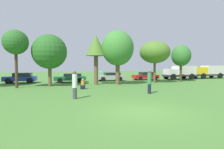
{
  "coord_description": "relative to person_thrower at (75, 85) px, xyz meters",
  "views": [
    {
      "loc": [
        -4.16,
        -8.17,
        2.28
      ],
      "look_at": [
        0.21,
        5.57,
        1.57
      ],
      "focal_mm": 29.49,
      "sensor_mm": 36.0,
      "label": 1
    }
  ],
  "objects": [
    {
      "name": "delivery_truck_white",
      "position": [
        18.63,
        12.8,
        0.25
      ],
      "size": [
        5.55,
        2.44,
        2.21
      ],
      "rotation": [
        0.0,
        0.0,
        3.1
      ],
      "color": "#2D2D33",
      "rests_on": "ground"
    },
    {
      "name": "delivery_truck_yellow",
      "position": [
        24.87,
        13.13,
        0.3
      ],
      "size": [
        5.68,
        2.33,
        2.25
      ],
      "rotation": [
        0.0,
        0.0,
        3.1
      ],
      "color": "#2D2D33",
      "rests_on": "ground"
    },
    {
      "name": "parked_car_green",
      "position": [
        0.8,
        12.74,
        -0.33
      ],
      "size": [
        4.22,
        1.98,
        1.2
      ],
      "rotation": [
        0.0,
        0.0,
        3.1
      ],
      "color": "#196633",
      "rests_on": "ground"
    },
    {
      "name": "parked_car_blue",
      "position": [
        -5.42,
        13.55,
        -0.27
      ],
      "size": [
        3.99,
        2.05,
        1.34
      ],
      "rotation": [
        0.0,
        0.0,
        3.1
      ],
      "color": "#1E389E",
      "rests_on": "ground"
    },
    {
      "name": "tree_5",
      "position": [
        11.34,
        8.71,
        3.03
      ],
      "size": [
        3.99,
        3.99,
        5.49
      ],
      "color": "brown",
      "rests_on": "ground"
    },
    {
      "name": "tree_6",
      "position": [
        15.71,
        9.01,
        2.66
      ],
      "size": [
        2.66,
        2.66,
        5.14
      ],
      "color": "#473323",
      "rests_on": "ground"
    },
    {
      "name": "tree_2",
      "position": [
        -1.76,
        8.5,
        2.78
      ],
      "size": [
        3.74,
        3.74,
        5.65
      ],
      "color": "brown",
      "rests_on": "ground"
    },
    {
      "name": "tree_3",
      "position": [
        3.44,
        8.7,
        3.54
      ],
      "size": [
        2.47,
        2.47,
        5.9
      ],
      "color": "brown",
      "rests_on": "ground"
    },
    {
      "name": "ground_plane",
      "position": [
        2.81,
        -4.5,
        -0.98
      ],
      "size": [
        120.0,
        120.0,
        0.0
      ],
      "primitive_type": "plane",
      "color": "#477A33"
    },
    {
      "name": "bystander_sitting",
      "position": [
        1.3,
        4.98,
        -0.56
      ],
      "size": [
        0.43,
        0.36,
        1.02
      ],
      "color": "#191E33",
      "rests_on": "ground"
    },
    {
      "name": "parked_car_silver",
      "position": [
        6.67,
        13.35,
        -0.31
      ],
      "size": [
        4.1,
        2.22,
        1.24
      ],
      "rotation": [
        0.0,
        0.0,
        3.1
      ],
      "color": "#B2B2B7",
      "rests_on": "ground"
    },
    {
      "name": "tree_4",
      "position": [
        5.93,
        8.02,
        3.33
      ],
      "size": [
        3.8,
        3.8,
        6.42
      ],
      "color": "brown",
      "rests_on": "ground"
    },
    {
      "name": "tree_1",
      "position": [
        -4.96,
        7.99,
        3.59
      ],
      "size": [
        2.48,
        2.48,
        5.87
      ],
      "color": "#473323",
      "rests_on": "ground"
    },
    {
      "name": "parked_car_red",
      "position": [
        12.58,
        13.48,
        -0.33
      ],
      "size": [
        4.04,
        2.15,
        1.24
      ],
      "rotation": [
        0.0,
        0.0,
        3.1
      ],
      "color": "red",
      "rests_on": "ground"
    },
    {
      "name": "person_catcher",
      "position": [
        6.02,
        0.54,
        0.02
      ],
      "size": [
        0.33,
        0.33,
        1.95
      ],
      "rotation": [
        0.0,
        0.0,
        -3.05
      ],
      "color": "#191E33",
      "rests_on": "ground"
    },
    {
      "name": "frisbee",
      "position": [
        1.93,
        0.41,
        0.83
      ],
      "size": [
        0.28,
        0.27,
        0.11
      ],
      "color": "#19B2D8"
    },
    {
      "name": "person_thrower",
      "position": [
        0.0,
        0.0,
        0.0
      ],
      "size": [
        0.33,
        0.33,
        1.92
      ],
      "rotation": [
        0.0,
        0.0,
        0.09
      ],
      "color": "#3F3F47",
      "rests_on": "ground"
    }
  ]
}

